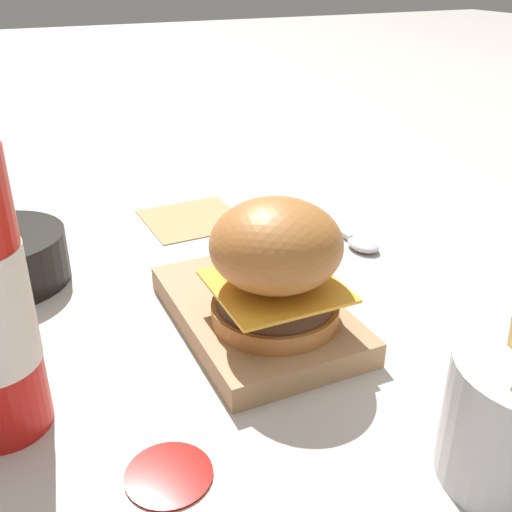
{
  "coord_description": "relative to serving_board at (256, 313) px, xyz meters",
  "views": [
    {
      "loc": [
        0.42,
        -0.23,
        0.33
      ],
      "look_at": [
        -0.04,
        -0.02,
        0.07
      ],
      "focal_mm": 42.0,
      "sensor_mm": 36.0,
      "label": 1
    }
  ],
  "objects": [
    {
      "name": "serving_board",
      "position": [
        0.0,
        0.0,
        0.0
      ],
      "size": [
        0.23,
        0.15,
        0.02
      ],
      "color": "#A37A51",
      "rests_on": "ground_plane"
    },
    {
      "name": "ketchup_puddle",
      "position": [
        0.15,
        -0.14,
        -0.01
      ],
      "size": [
        0.06,
        0.06,
        0.0
      ],
      "color": "#9E140F",
      "rests_on": "ground_plane"
    },
    {
      "name": "spoon",
      "position": [
        -0.11,
        0.19,
        -0.01
      ],
      "size": [
        0.15,
        0.04,
        0.01
      ],
      "rotation": [
        0.0,
        0.0,
        0.11
      ],
      "color": "silver",
      "rests_on": "ground_plane"
    },
    {
      "name": "ground_plane",
      "position": [
        0.04,
        0.02,
        -0.01
      ],
      "size": [
        6.0,
        6.0,
        0.0
      ],
      "primitive_type": "plane",
      "color": "#B7B2A8"
    },
    {
      "name": "side_bowl",
      "position": [
        -0.2,
        -0.22,
        0.02
      ],
      "size": [
        0.14,
        0.14,
        0.06
      ],
      "color": "black",
      "rests_on": "ground_plane"
    },
    {
      "name": "burger",
      "position": [
        0.03,
        0.0,
        0.07
      ],
      "size": [
        0.12,
        0.12,
        0.12
      ],
      "color": "#AD6B33",
      "rests_on": "serving_board"
    },
    {
      "name": "parchment_square",
      "position": [
        -0.27,
        0.03,
        -0.01
      ],
      "size": [
        0.13,
        0.13,
        0.0
      ],
      "color": "tan",
      "rests_on": "ground_plane"
    }
  ]
}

